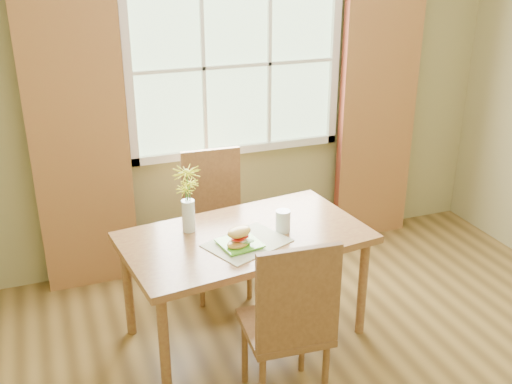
{
  "coord_description": "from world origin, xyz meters",
  "views": [
    {
      "loc": [
        -1.37,
        -2.23,
        2.34
      ],
      "look_at": [
        -0.27,
        0.75,
        0.99
      ],
      "focal_mm": 42.0,
      "sensor_mm": 36.0,
      "label": 1
    }
  ],
  "objects": [
    {
      "name": "dining_table",
      "position": [
        -0.32,
        0.8,
        0.63
      ],
      "size": [
        1.54,
        0.99,
        0.71
      ],
      "rotation": [
        0.0,
        0.0,
        0.13
      ],
      "color": "olive",
      "rests_on": "room"
    },
    {
      "name": "chair_far",
      "position": [
        -0.31,
        1.44,
        0.55
      ],
      "size": [
        0.44,
        0.44,
        1.01
      ],
      "rotation": [
        0.0,
        0.0,
        -0.05
      ],
      "color": "brown",
      "rests_on": "room"
    },
    {
      "name": "curtain_left",
      "position": [
        -1.15,
        1.78,
        1.1
      ],
      "size": [
        0.65,
        0.08,
        2.2
      ],
      "primitive_type": "cube",
      "color": "maroon",
      "rests_on": "room"
    },
    {
      "name": "room",
      "position": [
        0.0,
        0.0,
        1.35
      ],
      "size": [
        4.24,
        3.84,
        2.74
      ],
      "color": "olive",
      "rests_on": "ground"
    },
    {
      "name": "plate",
      "position": [
        -0.4,
        0.67,
        0.72
      ],
      "size": [
        0.26,
        0.26,
        0.01
      ],
      "primitive_type": "cube",
      "rotation": [
        0.0,
        0.0,
        0.16
      ],
      "color": "#5CBE2F",
      "rests_on": "placemat"
    },
    {
      "name": "curtain_right",
      "position": [
        1.15,
        1.78,
        1.1
      ],
      "size": [
        0.65,
        0.08,
        2.2
      ],
      "primitive_type": "cube",
      "color": "maroon",
      "rests_on": "room"
    },
    {
      "name": "window",
      "position": [
        0.0,
        1.87,
        1.5
      ],
      "size": [
        1.62,
        0.06,
        1.32
      ],
      "color": "#A1C494",
      "rests_on": "room"
    },
    {
      "name": "water_glass",
      "position": [
        -0.09,
        0.76,
        0.77
      ],
      "size": [
        0.09,
        0.09,
        0.14
      ],
      "color": "silver",
      "rests_on": "dining_table"
    },
    {
      "name": "flower_vase",
      "position": [
        -0.62,
        0.97,
        0.95
      ],
      "size": [
        0.17,
        0.17,
        0.41
      ],
      "color": "silver",
      "rests_on": "dining_table"
    },
    {
      "name": "chair_near",
      "position": [
        -0.32,
        0.09,
        0.56
      ],
      "size": [
        0.45,
        0.45,
        1.02
      ],
      "rotation": [
        0.0,
        0.0,
        -0.07
      ],
      "color": "brown",
      "rests_on": "room"
    },
    {
      "name": "placemat",
      "position": [
        -0.35,
        0.68,
        0.71
      ],
      "size": [
        0.54,
        0.48,
        0.01
      ],
      "primitive_type": "cube",
      "rotation": [
        0.0,
        0.0,
        0.4
      ],
      "color": "silver",
      "rests_on": "dining_table"
    },
    {
      "name": "croissant_sandwich",
      "position": [
        -0.41,
        0.64,
        0.78
      ],
      "size": [
        0.19,
        0.16,
        0.12
      ],
      "rotation": [
        0.0,
        0.0,
        0.43
      ],
      "color": "#E0B84C",
      "rests_on": "plate"
    }
  ]
}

